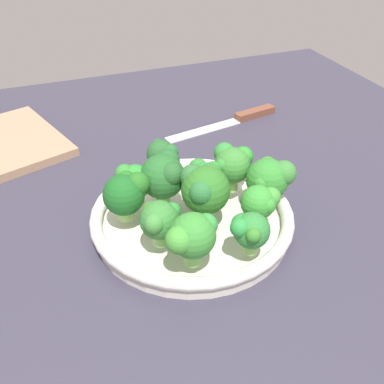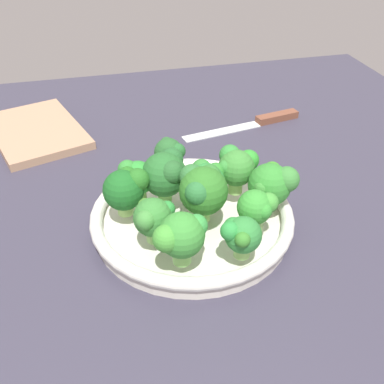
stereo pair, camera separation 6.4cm
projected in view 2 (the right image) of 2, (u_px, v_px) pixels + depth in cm
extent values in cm
cube|color=#363444|center=(182.00, 229.00, 69.53)|extent=(130.00, 130.00, 2.50)
cylinder|color=silver|center=(192.00, 223.00, 67.53)|extent=(28.71, 28.71, 1.52)
torus|color=silver|center=(192.00, 214.00, 66.56)|extent=(29.91, 29.91, 1.86)
cylinder|color=#87CC67|center=(182.00, 254.00, 56.43)|extent=(2.39, 2.39, 2.42)
sphere|color=#368732|center=(182.00, 235.00, 54.64)|extent=(5.79, 5.79, 5.79)
sphere|color=#328E3B|center=(196.00, 226.00, 54.92)|extent=(2.90, 2.90, 2.90)
sphere|color=green|center=(167.00, 238.00, 53.26)|extent=(3.44, 3.44, 3.44)
cylinder|color=#87BF5D|center=(203.00, 212.00, 63.23)|extent=(2.00, 2.00, 2.72)
sphere|color=#2C6F25|center=(203.00, 191.00, 61.17)|extent=(6.75, 6.75, 6.75)
sphere|color=#286932|center=(197.00, 193.00, 59.09)|extent=(3.39, 3.39, 3.39)
sphere|color=#2D6A31|center=(192.00, 177.00, 61.84)|extent=(3.52, 3.52, 3.52)
sphere|color=#2D702C|center=(210.00, 176.00, 62.23)|extent=(3.20, 3.20, 3.20)
cylinder|color=#97C765|center=(268.00, 201.00, 66.05)|extent=(2.41, 2.41, 1.79)
sphere|color=#31822E|center=(270.00, 185.00, 64.36)|extent=(6.24, 6.24, 6.24)
sphere|color=#3C8C36|center=(263.00, 187.00, 62.92)|extent=(2.77, 2.77, 2.77)
sphere|color=#398E26|center=(272.00, 171.00, 65.84)|extent=(2.71, 2.71, 2.71)
sphere|color=#377D34|center=(286.00, 179.00, 63.36)|extent=(3.70, 3.70, 3.70)
cylinder|color=#84C562|center=(154.00, 234.00, 59.78)|extent=(2.04, 2.04, 2.18)
sphere|color=#347A32|center=(153.00, 217.00, 58.18)|extent=(5.17, 5.17, 5.17)
sphere|color=#3B7B29|center=(146.00, 206.00, 58.83)|extent=(2.17, 2.17, 2.17)
sphere|color=#298233|center=(167.00, 209.00, 58.56)|extent=(2.19, 2.19, 2.19)
sphere|color=#3D8337|center=(146.00, 220.00, 56.35)|extent=(2.66, 2.66, 2.66)
cylinder|color=#8BBF65|center=(242.00, 250.00, 57.48)|extent=(2.09, 2.09, 1.87)
sphere|color=#2E7D36|center=(243.00, 235.00, 56.05)|extent=(4.73, 4.73, 4.73)
sphere|color=#337C29|center=(243.00, 240.00, 53.93)|extent=(1.94, 1.94, 1.94)
sphere|color=#2A8939|center=(230.00, 231.00, 54.96)|extent=(2.48, 2.48, 2.48)
sphere|color=#2B8035|center=(234.00, 228.00, 56.38)|extent=(2.68, 2.68, 2.68)
cylinder|color=#7BC25C|center=(165.00, 193.00, 67.11)|extent=(2.06, 2.06, 2.40)
sphere|color=#246129|center=(164.00, 175.00, 65.18)|extent=(6.58, 6.58, 6.58)
sphere|color=#235C2A|center=(171.00, 160.00, 66.19)|extent=(3.56, 3.56, 3.56)
sphere|color=#245928|center=(173.00, 174.00, 62.93)|extent=(3.50, 3.50, 3.50)
cylinder|color=#94D164|center=(206.00, 195.00, 67.20)|extent=(2.70, 2.70, 1.83)
sphere|color=#2E8637|center=(206.00, 181.00, 65.67)|extent=(5.32, 5.32, 5.32)
sphere|color=#317C32|center=(202.00, 169.00, 66.61)|extent=(2.97, 2.97, 2.97)
sphere|color=#2D7C2B|center=(216.00, 172.00, 65.91)|extent=(2.78, 2.78, 2.78)
cylinder|color=#8BBE69|center=(253.00, 224.00, 61.14)|extent=(2.78, 2.78, 2.60)
sphere|color=#358F32|center=(255.00, 207.00, 59.50)|extent=(4.73, 4.73, 4.73)
sphere|color=#3E9236|center=(268.00, 203.00, 59.37)|extent=(2.75, 2.75, 2.75)
sphere|color=#328D30|center=(263.00, 211.00, 58.48)|extent=(2.47, 2.47, 2.47)
cylinder|color=#9DD26D|center=(235.00, 185.00, 68.83)|extent=(2.18, 2.18, 2.51)
sphere|color=#387E32|center=(236.00, 168.00, 67.07)|extent=(5.52, 5.52, 5.52)
sphere|color=#2C8C2C|center=(249.00, 160.00, 67.81)|extent=(3.19, 3.19, 3.19)
sphere|color=#317E32|center=(226.00, 167.00, 65.89)|extent=(2.22, 2.22, 2.22)
sphere|color=#308235|center=(230.00, 155.00, 67.82)|extent=(3.25, 3.25, 3.25)
cylinder|color=#91C366|center=(125.00, 208.00, 64.46)|extent=(2.30, 2.30, 2.10)
sphere|color=#1A5C20|center=(124.00, 191.00, 62.76)|extent=(5.83, 5.83, 5.83)
sphere|color=#24691F|center=(127.00, 176.00, 63.35)|extent=(2.79, 2.79, 2.79)
sphere|color=#256821|center=(138.00, 180.00, 62.54)|extent=(3.33, 3.33, 3.33)
cylinder|color=#7EB154|center=(139.00, 193.00, 67.54)|extent=(2.14, 2.14, 2.10)
sphere|color=#2D8C32|center=(138.00, 178.00, 66.00)|extent=(5.00, 5.00, 5.00)
sphere|color=#2F8131|center=(127.00, 170.00, 65.27)|extent=(2.86, 2.86, 2.86)
sphere|color=#3B8938|center=(128.00, 173.00, 65.66)|extent=(2.94, 2.94, 2.94)
sphere|color=#3C8529|center=(128.00, 170.00, 66.14)|extent=(2.72, 2.72, 2.72)
cylinder|color=#8BC65D|center=(171.00, 166.00, 73.38)|extent=(2.52, 2.52, 2.34)
sphere|color=#265C29|center=(170.00, 152.00, 71.84)|extent=(4.60, 4.60, 4.60)
sphere|color=#295D2D|center=(165.00, 143.00, 72.34)|extent=(2.05, 2.05, 2.05)
sphere|color=#25632C|center=(178.00, 151.00, 70.88)|extent=(2.55, 2.55, 2.55)
cube|color=silver|center=(222.00, 131.00, 92.71)|extent=(5.64, 17.19, 0.40)
cube|color=brown|center=(277.00, 117.00, 96.86)|extent=(3.91, 9.84, 1.50)
cube|color=tan|center=(36.00, 131.00, 91.44)|extent=(27.67, 22.68, 1.60)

